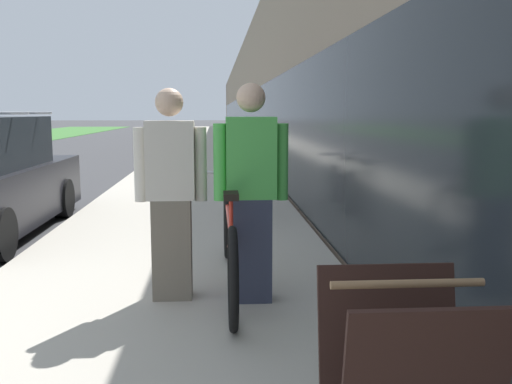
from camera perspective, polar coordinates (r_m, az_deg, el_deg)
sidewalk_slab at (r=24.63m, az=-5.06°, el=4.35°), size 3.32×70.00×0.14m
storefront_facade at (r=33.18m, az=6.91°, el=9.22°), size 10.01×70.00×4.74m
tandem_bicycle at (r=4.87m, az=-2.68°, el=-5.08°), size 0.52×2.71×0.92m
person_rider at (r=4.45m, az=-0.50°, el=-0.14°), size 0.58×0.23×1.71m
person_bystander at (r=4.57m, az=-8.49°, el=-0.26°), size 0.57×0.22×1.68m
bike_rack_hoop at (r=7.58m, az=0.04°, el=0.59°), size 0.05×0.60×0.84m
cruiser_bike_nearest at (r=8.76m, az=-0.27°, el=0.55°), size 0.52×1.64×0.83m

